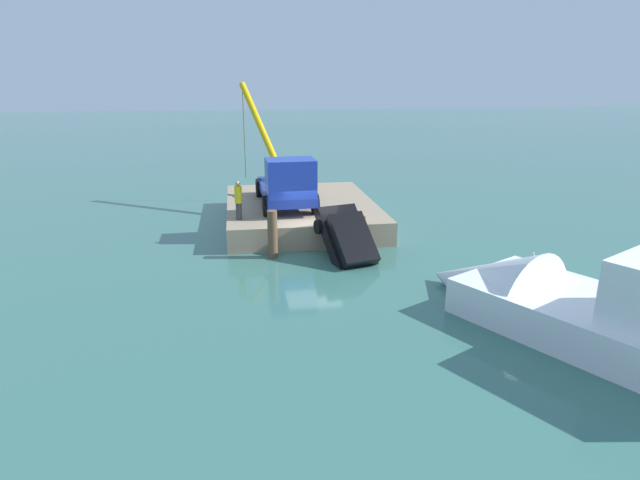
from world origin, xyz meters
TOP-DOWN VIEW (x-y plane):
  - ground at (0.00, 0.00)m, footprint 200.00×200.00m
  - dock at (-4.54, 0.00)m, footprint 10.04×7.79m
  - crane_truck at (-3.33, -0.89)m, footprint 9.56×3.53m
  - dock_worker at (-1.36, -3.30)m, footprint 0.34×0.34m
  - salvaged_car at (2.08, 1.36)m, footprint 3.95×2.78m
  - moored_yacht at (10.20, 7.06)m, footprint 14.61×10.34m
  - piling_near at (1.11, -1.91)m, footprint 0.43×0.43m
  - piling_mid at (1.11, 2.04)m, footprint 0.35×0.35m

SIDE VIEW (x-z plane):
  - ground at x=0.00m, z-range 0.00..0.00m
  - moored_yacht at x=10.20m, z-range -2.43..3.48m
  - dock at x=-4.54m, z-range 0.00..1.13m
  - salvaged_car at x=2.08m, z-range -1.10..2.29m
  - piling_mid at x=1.11m, z-range 0.00..1.70m
  - piling_near at x=1.11m, z-range 0.00..2.11m
  - dock_worker at x=-1.36m, z-range 1.16..2.98m
  - crane_truck at x=-3.33m, z-range -0.56..5.55m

